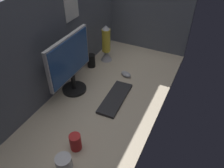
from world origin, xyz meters
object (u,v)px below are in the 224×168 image
mug_red_plastic (75,142)px  mug_steel (64,163)px  mouse (126,74)px  lava_lamp (106,46)px  mug_black_travel (91,61)px  monitor (70,63)px  keyboard (115,98)px

mug_red_plastic → mug_steel: 13.36cm
mouse → lava_lamp: (15.23, 25.77, 12.18)cm
mug_black_travel → mouse: bearing=-90.0°
mouse → mug_black_travel: bearing=114.6°
mug_red_plastic → lava_lamp: lava_lamp is taller
mug_steel → mug_black_travel: bearing=21.9°
monitor → keyboard: monitor is taller
keyboard → mug_steel: 60.43cm
mouse → mug_black_travel: 32.82cm
mug_steel → mouse: bearing=2.2°
mug_red_plastic → mouse: bearing=1.5°
mouse → mug_steel: mug_steel is taller
monitor → mug_red_plastic: 55.97cm
mouse → monitor: bearing=164.3°
keyboard → monitor: bearing=94.7°
keyboard → lava_lamp: (44.77, 30.07, 12.88)cm
monitor → lava_lamp: 50.22cm
monitor → keyboard: size_ratio=1.22×
monitor → mug_black_travel: monitor is taller
mouse → mug_black_travel: size_ratio=0.84×
monitor → keyboard: 40.55cm
lava_lamp → mug_red_plastic: bearing=-163.2°
keyboard → mug_red_plastic: bearing=174.4°
monitor → mug_steel: monitor is taller
lava_lamp → keyboard: bearing=-146.1°
mug_red_plastic → mug_black_travel: size_ratio=0.91×
monitor → mug_steel: size_ratio=5.23×
monitor → mouse: bearing=-40.2°
mouse → mug_steel: 89.98cm
mug_red_plastic → monitor: bearing=35.5°
mug_red_plastic → mug_steel: mug_red_plastic is taller
mouse → mug_red_plastic: 76.73cm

